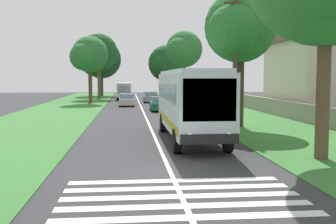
{
  "coord_description": "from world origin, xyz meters",
  "views": [
    {
      "loc": [
        -14.3,
        1.48,
        3.36
      ],
      "look_at": [
        6.78,
        -0.54,
        1.6
      ],
      "focal_mm": 44.73,
      "sensor_mm": 36.0,
      "label": 1
    }
  ],
  "objects_px": {
    "trailing_car_1": "(127,100)",
    "roadside_tree_right_2": "(183,50)",
    "trailing_minibus_0": "(124,89)",
    "coach_bus": "(190,100)",
    "roadside_tree_left_3": "(98,53)",
    "trailing_car_0": "(159,104)",
    "trailing_car_2": "(150,97)",
    "roadside_tree_right_3": "(166,64)",
    "roadside_tree_left_2": "(89,56)",
    "utility_pole": "(235,60)",
    "roadside_tree_right_0": "(238,29)",
    "roadside_tree_left_1": "(100,60)",
    "roadside_building": "(325,73)"
  },
  "relations": [
    {
      "from": "trailing_car_1",
      "to": "trailing_car_2",
      "type": "height_order",
      "value": "same"
    },
    {
      "from": "trailing_car_1",
      "to": "roadside_tree_right_0",
      "type": "bearing_deg",
      "value": -161.34
    },
    {
      "from": "trailing_car_1",
      "to": "roadside_tree_right_2",
      "type": "distance_m",
      "value": 12.94
    },
    {
      "from": "roadside_tree_left_2",
      "to": "trailing_car_1",
      "type": "bearing_deg",
      "value": -137.04
    },
    {
      "from": "utility_pole",
      "to": "roadside_tree_left_2",
      "type": "bearing_deg",
      "value": 21.79
    },
    {
      "from": "trailing_car_0",
      "to": "trailing_car_2",
      "type": "height_order",
      "value": "same"
    },
    {
      "from": "roadside_tree_right_3",
      "to": "roadside_building",
      "type": "distance_m",
      "value": 42.99
    },
    {
      "from": "coach_bus",
      "to": "roadside_tree_left_3",
      "type": "xyz_separation_m",
      "value": [
        43.43,
        7.79,
        4.9
      ]
    },
    {
      "from": "roadside_tree_left_3",
      "to": "roadside_tree_left_1",
      "type": "bearing_deg",
      "value": 2.16
    },
    {
      "from": "roadside_tree_right_2",
      "to": "utility_pole",
      "type": "distance_m",
      "value": 32.08
    },
    {
      "from": "trailing_car_1",
      "to": "trailing_minibus_0",
      "type": "bearing_deg",
      "value": 1.8
    },
    {
      "from": "coach_bus",
      "to": "utility_pole",
      "type": "relative_size",
      "value": 1.32
    },
    {
      "from": "trailing_car_0",
      "to": "roadside_building",
      "type": "bearing_deg",
      "value": -110.05
    },
    {
      "from": "trailing_car_0",
      "to": "roadside_tree_left_2",
      "type": "bearing_deg",
      "value": 32.34
    },
    {
      "from": "roadside_tree_right_2",
      "to": "trailing_minibus_0",
      "type": "bearing_deg",
      "value": 53.86
    },
    {
      "from": "coach_bus",
      "to": "trailing_car_1",
      "type": "bearing_deg",
      "value": 7.15
    },
    {
      "from": "roadside_building",
      "to": "roadside_tree_right_3",
      "type": "bearing_deg",
      "value": 14.52
    },
    {
      "from": "trailing_minibus_0",
      "to": "roadside_tree_left_3",
      "type": "height_order",
      "value": "roadside_tree_left_3"
    },
    {
      "from": "trailing_minibus_0",
      "to": "roadside_building",
      "type": "xyz_separation_m",
      "value": [
        -27.1,
        -18.37,
        2.16
      ]
    },
    {
      "from": "trailing_car_2",
      "to": "trailing_minibus_0",
      "type": "xyz_separation_m",
      "value": [
        7.22,
        3.59,
        0.88
      ]
    },
    {
      "from": "coach_bus",
      "to": "roadside_tree_left_3",
      "type": "bearing_deg",
      "value": 10.17
    },
    {
      "from": "roadside_tree_right_0",
      "to": "coach_bus",
      "type": "bearing_deg",
      "value": 142.72
    },
    {
      "from": "trailing_car_2",
      "to": "roadside_tree_left_1",
      "type": "distance_m",
      "value": 22.02
    },
    {
      "from": "trailing_car_0",
      "to": "utility_pole",
      "type": "xyz_separation_m",
      "value": [
        -16.16,
        -3.47,
        3.75
      ]
    },
    {
      "from": "trailing_car_0",
      "to": "roadside_tree_left_3",
      "type": "bearing_deg",
      "value": 17.78
    },
    {
      "from": "roadside_building",
      "to": "trailing_minibus_0",
      "type": "bearing_deg",
      "value": 34.12
    },
    {
      "from": "coach_bus",
      "to": "roadside_tree_left_1",
      "type": "bearing_deg",
      "value": 8.64
    },
    {
      "from": "roadside_tree_left_1",
      "to": "utility_pole",
      "type": "xyz_separation_m",
      "value": [
        -50.43,
        -11.51,
        -1.97
      ]
    },
    {
      "from": "roadside_tree_right_3",
      "to": "trailing_minibus_0",
      "type": "bearing_deg",
      "value": 152.29
    },
    {
      "from": "coach_bus",
      "to": "trailing_car_2",
      "type": "distance_m",
      "value": 34.18
    },
    {
      "from": "trailing_car_1",
      "to": "roadside_tree_left_2",
      "type": "bearing_deg",
      "value": 42.96
    },
    {
      "from": "roadside_tree_right_3",
      "to": "utility_pole",
      "type": "relative_size",
      "value": 1.09
    },
    {
      "from": "trailing_minibus_0",
      "to": "roadside_tree_left_2",
      "type": "height_order",
      "value": "roadside_tree_left_2"
    },
    {
      "from": "trailing_car_0",
      "to": "roadside_tree_left_2",
      "type": "xyz_separation_m",
      "value": [
        12.8,
        8.1,
        5.43
      ]
    },
    {
      "from": "trailing_car_1",
      "to": "roadside_tree_left_2",
      "type": "relative_size",
      "value": 0.5
    },
    {
      "from": "trailing_car_0",
      "to": "roadside_tree_right_3",
      "type": "height_order",
      "value": "roadside_tree_right_3"
    },
    {
      "from": "trailing_minibus_0",
      "to": "utility_pole",
      "type": "height_order",
      "value": "utility_pole"
    },
    {
      "from": "roadside_tree_right_0",
      "to": "roadside_building",
      "type": "relative_size",
      "value": 0.82
    },
    {
      "from": "coach_bus",
      "to": "utility_pole",
      "type": "distance_m",
      "value": 5.3
    },
    {
      "from": "roadside_tree_right_0",
      "to": "roadside_tree_left_3",
      "type": "bearing_deg",
      "value": 17.16
    },
    {
      "from": "coach_bus",
      "to": "trailing_car_1",
      "type": "distance_m",
      "value": 27.47
    },
    {
      "from": "roadside_tree_right_0",
      "to": "roadside_tree_left_1",
      "type": "bearing_deg",
      "value": 14.07
    },
    {
      "from": "trailing_minibus_0",
      "to": "roadside_tree_right_0",
      "type": "xyz_separation_m",
      "value": [
        -36.11,
        -7.86,
        4.99
      ]
    },
    {
      "from": "coach_bus",
      "to": "trailing_car_2",
      "type": "relative_size",
      "value": 2.6
    },
    {
      "from": "roadside_tree_left_1",
      "to": "trailing_minibus_0",
      "type": "bearing_deg",
      "value": -160.94
    },
    {
      "from": "trailing_car_0",
      "to": "utility_pole",
      "type": "height_order",
      "value": "utility_pole"
    },
    {
      "from": "trailing_car_0",
      "to": "roadside_tree_right_2",
      "type": "bearing_deg",
      "value": -15.75
    },
    {
      "from": "roadside_tree_left_2",
      "to": "utility_pole",
      "type": "height_order",
      "value": "roadside_tree_left_2"
    },
    {
      "from": "coach_bus",
      "to": "roadside_tree_right_3",
      "type": "xyz_separation_m",
      "value": [
        55.84,
        -3.74,
        3.6
      ]
    },
    {
      "from": "roadside_tree_left_1",
      "to": "roadside_tree_right_0",
      "type": "bearing_deg",
      "value": -165.93
    }
  ]
}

